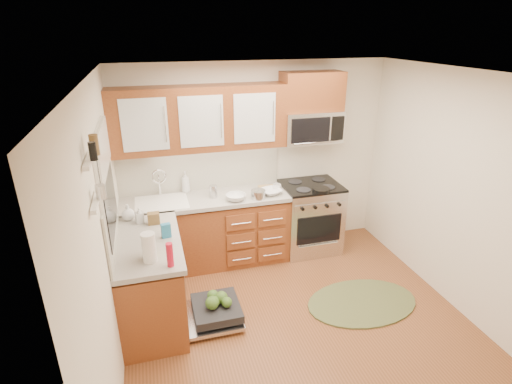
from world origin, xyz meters
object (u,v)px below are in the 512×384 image
object	(u,v)px
bowl_a	(271,192)
stock_pot	(258,194)
paper_towel_roll	(149,247)
dishwasher	(213,312)
range	(309,217)
microwave	(311,126)
skillet	(321,190)
cutting_board	(269,188)
bowl_b	(236,197)
upper_cabinets	(199,118)
sink	(163,212)
rug	(362,302)
cup	(277,187)

from	to	relation	value
bowl_a	stock_pot	bearing A→B (deg)	-153.95
bowl_a	paper_towel_roll	bearing A→B (deg)	-141.71
dishwasher	paper_towel_roll	bearing A→B (deg)	-163.38
range	microwave	xyz separation A→B (m)	(0.00, 0.12, 1.23)
skillet	bowl_a	size ratio (longest dim) A/B	0.85
dishwasher	cutting_board	bearing A→B (deg)	50.83
paper_towel_roll	bowl_b	xyz separation A→B (m)	(1.04, 1.12, -0.10)
bowl_b	dishwasher	bearing A→B (deg)	-116.85
skillet	bowl_a	distance (m)	0.63
upper_cabinets	dishwasher	xyz separation A→B (m)	(-0.13, -1.27, -1.77)
microwave	bowl_b	distance (m)	1.32
range	sink	bearing A→B (deg)	-179.70
stock_pot	bowl_b	world-z (taller)	stock_pot
sink	microwave	bearing A→B (deg)	3.85
sink	rug	distance (m)	2.54
upper_cabinets	sink	distance (m)	1.21
paper_towel_roll	range	bearing A→B (deg)	31.71
skillet	cutting_board	distance (m)	0.67
upper_cabinets	skillet	size ratio (longest dim) A/B	9.31
upper_cabinets	range	distance (m)	1.99
sink	rug	world-z (taller)	sink
range	bowl_a	size ratio (longest dim) A/B	3.67
bowl_a	microwave	bearing A→B (deg)	20.97
cutting_board	microwave	bearing A→B (deg)	3.93
dishwasher	skillet	xyz separation A→B (m)	(1.57, 0.88, 0.87)
upper_cabinets	rug	distance (m)	2.81
rug	skillet	world-z (taller)	skillet
bowl_a	bowl_b	bearing A→B (deg)	-171.12
range	bowl_a	world-z (taller)	bowl_a
range	paper_towel_roll	bearing A→B (deg)	-148.29
skillet	paper_towel_roll	distance (m)	2.37
range	rug	xyz separation A→B (m)	(0.11, -1.30, -0.46)
upper_cabinets	cutting_board	bearing A→B (deg)	-4.23
upper_cabinets	dishwasher	bearing A→B (deg)	-96.04
bowl_b	rug	bearing A→B (deg)	-43.70
skillet	bowl_b	world-z (taller)	bowl_b
stock_pot	bowl_b	size ratio (longest dim) A/B	0.75
range	paper_towel_roll	world-z (taller)	paper_towel_roll
bowl_a	bowl_b	world-z (taller)	bowl_b
upper_cabinets	stock_pot	distance (m)	1.14
cutting_board	cup	world-z (taller)	cup
upper_cabinets	paper_towel_roll	distance (m)	1.79
sink	cutting_board	xyz separation A→B (m)	(1.38, 0.09, 0.13)
rug	bowl_a	world-z (taller)	bowl_a
sink	stock_pot	distance (m)	1.18
upper_cabinets	bowl_b	distance (m)	1.03
range	dishwasher	xyz separation A→B (m)	(-1.54, -1.13, -0.38)
dishwasher	stock_pot	size ratio (longest dim) A/B	3.86
bowl_a	cup	xyz separation A→B (m)	(0.11, 0.09, 0.01)
rug	paper_towel_roll	distance (m)	2.45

